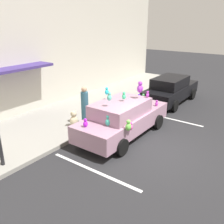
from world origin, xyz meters
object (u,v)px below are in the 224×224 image
at_px(parked_sedan_behind, 171,90).
at_px(pedestrian_by_lamp, 85,107).
at_px(plush_covered_car, 123,118).
at_px(teddy_bear_on_sidewalk, 74,119).

relative_size(parked_sedan_behind, pedestrian_by_lamp, 2.58).
bearing_deg(plush_covered_car, parked_sedan_behind, 2.20).
bearing_deg(pedestrian_by_lamp, teddy_bear_on_sidewalk, 158.17).
bearing_deg(parked_sedan_behind, pedestrian_by_lamp, 163.14).
distance_m(plush_covered_car, pedestrian_by_lamp, 1.92).
bearing_deg(parked_sedan_behind, plush_covered_car, -177.80).
height_order(parked_sedan_behind, teddy_bear_on_sidewalk, parked_sedan_behind).
relative_size(parked_sedan_behind, teddy_bear_on_sidewalk, 6.16).
bearing_deg(teddy_bear_on_sidewalk, pedestrian_by_lamp, -21.83).
xyz_separation_m(teddy_bear_on_sidewalk, pedestrian_by_lamp, (0.52, -0.21, 0.48)).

